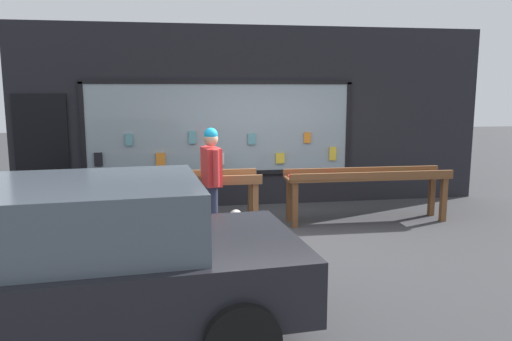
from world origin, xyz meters
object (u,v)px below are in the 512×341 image
(display_table_left, at_px, (172,185))
(parked_car, at_px, (65,261))
(sandwich_board_sign, at_px, (25,208))
(small_dog, at_px, (240,221))
(person_browsing, at_px, (211,174))
(display_table_right, at_px, (367,180))

(display_table_left, xyz_separation_m, parked_car, (-0.88, -3.45, 0.02))
(sandwich_board_sign, distance_m, parked_car, 3.42)
(small_dog, xyz_separation_m, sandwich_board_sign, (-3.05, 0.44, 0.21))
(display_table_left, relative_size, sandwich_board_sign, 2.86)
(display_table_left, distance_m, small_dog, 1.28)
(person_browsing, bearing_deg, small_dog, -130.63)
(display_table_left, distance_m, sandwich_board_sign, 2.12)
(person_browsing, height_order, parked_car, person_browsing)
(person_browsing, distance_m, parked_car, 3.31)
(display_table_right, xyz_separation_m, sandwich_board_sign, (-5.27, -0.26, -0.21))
(sandwich_board_sign, xyz_separation_m, parked_car, (1.21, -3.18, 0.25))
(small_dog, height_order, parked_car, parked_car)
(person_browsing, height_order, small_dog, person_browsing)
(parked_car, bearing_deg, sandwich_board_sign, 106.17)
(person_browsing, xyz_separation_m, small_dog, (0.38, -0.23, -0.67))
(person_browsing, xyz_separation_m, sandwich_board_sign, (-2.67, 0.22, -0.46))
(display_table_right, height_order, sandwich_board_sign, sandwich_board_sign)
(sandwich_board_sign, bearing_deg, parked_car, -80.58)
(display_table_left, relative_size, person_browsing, 1.68)
(sandwich_board_sign, bearing_deg, person_browsing, -16.11)
(display_table_right, bearing_deg, small_dog, -162.29)
(display_table_left, bearing_deg, display_table_right, 0.00)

